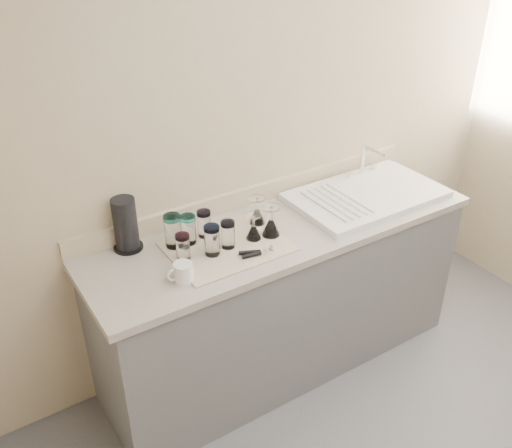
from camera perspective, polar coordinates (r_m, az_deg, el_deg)
counter_unit at (r=3.12m, az=2.55°, el=-7.27°), size 2.06×0.62×0.90m
sink_unit at (r=3.17m, az=10.94°, el=2.90°), size 0.82×0.50×0.22m
dish_towel at (r=2.70m, az=-2.90°, el=-2.25°), size 0.55×0.42×0.01m
tumbler_teal at (r=2.68m, az=-8.31°, el=-0.68°), size 0.08×0.08×0.16m
tumbler_cyan at (r=2.70m, az=-6.77°, el=-0.53°), size 0.07×0.07×0.15m
tumbler_purple at (r=2.75m, az=-5.21°, el=0.04°), size 0.07×0.07×0.14m
tumbler_magenta at (r=2.59m, az=-7.32°, el=-2.31°), size 0.07×0.07×0.13m
tumbler_blue at (r=2.61m, az=-4.41°, el=-1.62°), size 0.07×0.07×0.15m
tumbler_lavender at (r=2.66m, az=-2.83°, el=-1.03°), size 0.07×0.07×0.13m
goblet_back_right at (r=2.85m, az=0.12°, el=0.97°), size 0.08×0.08×0.14m
goblet_front_left at (r=2.73m, az=-0.24°, el=-0.64°), size 0.07×0.07×0.13m
goblet_front_right at (r=2.75m, az=1.50°, el=-0.14°), size 0.09×0.09×0.16m
can_opener at (r=2.63m, az=0.09°, el=-2.89°), size 0.16×0.09×0.02m
white_mug at (r=2.48m, az=-7.35°, el=-4.81°), size 0.12×0.09×0.09m
paper_towel_roll at (r=2.69m, az=-12.91°, el=-0.09°), size 0.14×0.14×0.26m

